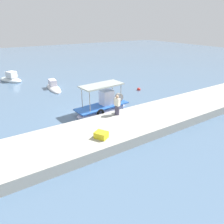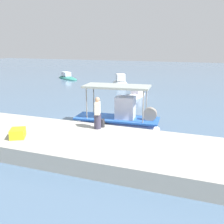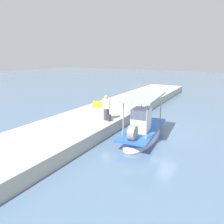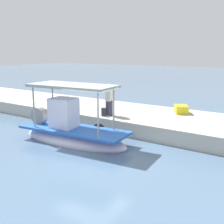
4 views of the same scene
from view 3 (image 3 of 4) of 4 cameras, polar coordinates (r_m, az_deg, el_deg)
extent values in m
plane|color=slate|center=(14.60, 11.63, -5.13)|extent=(120.00, 120.00, 0.00)
cube|color=#B2B0A5|center=(16.34, -3.61, -1.41)|extent=(36.00, 4.50, 0.73)
ellipsoid|color=silver|center=(13.44, 8.02, -6.32)|extent=(5.37, 2.15, 0.87)
cube|color=blue|center=(13.28, 8.09, -4.37)|extent=(5.16, 2.14, 0.10)
cube|color=silver|center=(12.60, 7.53, -2.24)|extent=(1.18, 1.02, 1.42)
cylinder|color=gray|center=(11.30, 9.00, -2.87)|extent=(0.07, 0.07, 1.94)
cylinder|color=gray|center=(11.67, 2.93, -2.14)|extent=(0.07, 0.07, 1.94)
cylinder|color=gray|center=(14.45, 12.51, 0.78)|extent=(0.07, 0.07, 1.94)
cylinder|color=gray|center=(14.75, 7.64, 1.26)|extent=(0.07, 0.07, 1.94)
cube|color=#9AA49E|center=(12.79, 8.40, 3.93)|extent=(3.99, 2.02, 0.12)
torus|color=black|center=(14.30, 5.56, -3.76)|extent=(0.75, 0.25, 0.74)
cylinder|color=gray|center=(11.35, 5.35, -5.44)|extent=(0.83, 0.42, 0.80)
cylinder|color=#403C51|center=(14.31, -1.48, -0.58)|extent=(0.45, 0.45, 0.76)
cube|color=silver|center=(14.15, -1.49, 2.14)|extent=(0.37, 0.52, 0.63)
sphere|color=tan|center=(14.06, -1.51, 3.89)|extent=(0.25, 0.25, 0.25)
cylinder|color=#2D2D33|center=(14.10, -0.68, -1.53)|extent=(0.24, 0.24, 0.42)
cube|color=yellow|center=(18.07, -3.66, 2.00)|extent=(0.95, 1.00, 0.42)
camera|label=1|loc=(28.84, -15.72, 19.55)|focal=33.80mm
camera|label=2|loc=(20.02, -42.17, 11.24)|focal=42.17mm
camera|label=4|loc=(20.33, 42.49, 8.42)|focal=44.62mm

